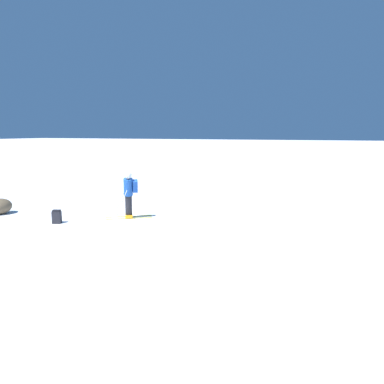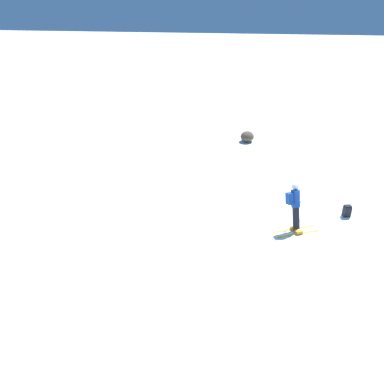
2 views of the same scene
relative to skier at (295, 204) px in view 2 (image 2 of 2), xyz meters
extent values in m
plane|color=white|center=(0.58, -0.18, -1.05)|extent=(300.00, 300.00, 0.00)
cube|color=yellow|center=(-0.37, -0.28, -1.04)|extent=(1.07, 1.54, 0.01)
cube|color=yellow|center=(-0.07, -0.08, -1.04)|extent=(1.07, 1.54, 0.01)
cube|color=orange|center=(-0.37, -0.28, -0.98)|extent=(0.27, 0.31, 0.12)
cube|color=orange|center=(-0.07, -0.08, -0.98)|extent=(0.27, 0.31, 0.12)
cylinder|color=black|center=(-0.10, -0.10, -0.52)|extent=(0.54, 0.48, 0.88)
cylinder|color=#194799|center=(0.06, 0.01, 0.21)|extent=(0.60, 0.56, 0.72)
sphere|color=tan|center=(0.16, 0.07, 0.64)|extent=(0.37, 0.36, 0.29)
sphere|color=silver|center=(0.17, 0.08, 0.67)|extent=(0.43, 0.41, 0.34)
cube|color=#194293|center=(-0.07, 0.23, 0.24)|extent=(0.42, 0.36, 0.50)
cylinder|color=#B7B7BC|center=(-0.27, -0.57, -0.41)|extent=(0.38, 0.86, 1.30)
cylinder|color=#B7B7BC|center=(0.43, -0.10, -0.47)|extent=(0.38, 0.40, 1.18)
cube|color=black|center=(1.61, -2.09, -0.83)|extent=(0.32, 0.36, 0.44)
cube|color=black|center=(1.61, -2.09, -0.58)|extent=(0.29, 0.33, 0.06)
ellipsoid|color=brown|center=(10.38, 3.41, -0.72)|extent=(1.02, 0.86, 0.66)
camera|label=1|loc=(11.96, 7.63, 2.25)|focal=35.00mm
camera|label=2|loc=(-13.15, 0.17, 6.53)|focal=35.00mm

